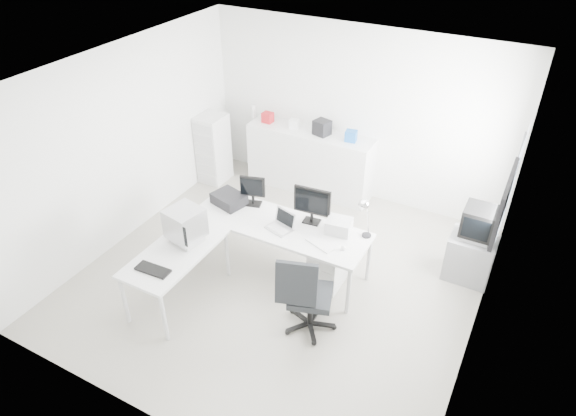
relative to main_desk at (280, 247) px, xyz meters
The scene contains 30 objects.
floor 0.41m from the main_desk, 55.02° to the right, with size 5.00×5.00×0.01m, color #BBB9A8.
ceiling 2.43m from the main_desk, 55.02° to the right, with size 5.00×5.00×0.01m, color white.
back_wall 2.58m from the main_desk, 87.68° to the left, with size 5.00×0.02×2.80m, color white.
left_wall 2.62m from the main_desk, behind, with size 0.02×5.00×2.80m, color white.
right_wall 2.79m from the main_desk, ahead, with size 0.02×5.00×2.80m, color white.
window 3.04m from the main_desk, 22.43° to the left, with size 0.02×1.20×1.10m, color white, non-canonical shape.
wall_picture 2.98m from the main_desk, ahead, with size 0.04×0.90×0.60m, color black, non-canonical shape.
main_desk is the anchor object (origin of this frame).
side_desk 1.39m from the main_desk, 127.69° to the right, with size 0.70×1.40×0.75m, color silver, non-canonical shape.
drawer_pedestal 0.71m from the main_desk, ahead, with size 0.40×0.50×0.60m, color silver.
inkjet_printer 0.97m from the main_desk, behind, with size 0.43×0.34×0.15m, color black.
lcd_monitor_small 0.85m from the main_desk, 155.56° to the left, with size 0.34×0.20×0.43m, color black, non-canonical shape.
lcd_monitor_large 0.76m from the main_desk, 35.54° to the left, with size 0.49×0.20×0.51m, color black, non-canonical shape.
laptop 0.49m from the main_desk, 63.43° to the right, with size 0.30×0.31×0.20m, color #B7B7BA, non-canonical shape.
white_keyboard 0.77m from the main_desk, 12.99° to the right, with size 0.39×0.12×0.02m, color silver.
white_mouse 1.04m from the main_desk, ahead, with size 0.06×0.06×0.06m, color silver.
laser_printer 0.91m from the main_desk, 16.35° to the left, with size 0.31×0.27×0.18m, color #B8B8B8.
desk_lamp 1.30m from the main_desk, 15.26° to the left, with size 0.16×0.16×0.49m, color silver, non-canonical shape.
crt_monitor 1.34m from the main_desk, 135.00° to the right, with size 0.39×0.39×0.45m, color #B7B7BA, non-canonical shape.
black_keyboard 1.77m from the main_desk, 119.54° to the right, with size 0.42×0.17×0.03m, color black.
office_chair 1.16m from the main_desk, 42.67° to the right, with size 0.64×0.64×1.11m, color #232427, non-canonical shape.
tv_cabinet 2.55m from the main_desk, 24.49° to the left, with size 0.59×0.48×0.64m, color slate.
crt_tv 2.59m from the main_desk, 24.49° to the left, with size 0.50×0.48×0.45m, color black, non-canonical shape.
sideboard 2.19m from the main_desk, 105.38° to the left, with size 2.14×0.53×1.07m, color silver.
clutter_box_a 2.63m from the main_desk, 123.24° to the left, with size 0.17×0.15×0.17m, color #AF191F.
clutter_box_b 2.41m from the main_desk, 112.67° to the left, with size 0.15×0.13×0.15m, color silver.
clutter_box_c 2.29m from the main_desk, 100.21° to the left, with size 0.24×0.22×0.24m, color black.
clutter_box_d 2.25m from the main_desk, 86.70° to the left, with size 0.17×0.15×0.17m, color #1756A7.
clutter_bottle 2.84m from the main_desk, 128.07° to the left, with size 0.07×0.07×0.22m, color silver.
filing_cabinet 2.72m from the main_desk, 143.76° to the left, with size 0.42×0.50×1.20m, color silver.
Camera 1 is at (2.58, -4.63, 4.68)m, focal length 32.00 mm.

